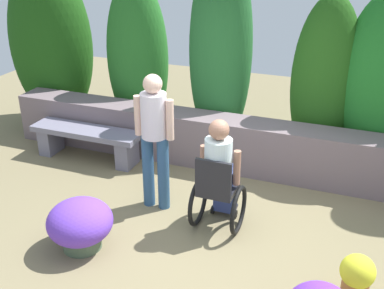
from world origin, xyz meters
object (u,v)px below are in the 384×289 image
at_px(person_in_wheelchair, 220,178).
at_px(person_standing_companion, 154,133).
at_px(flower_pot_red_accent, 357,277).
at_px(stone_bench, 87,139).
at_px(flower_pot_small_foreground, 80,224).

height_order(person_in_wheelchair, person_standing_companion, person_standing_companion).
bearing_deg(person_in_wheelchair, flower_pot_red_accent, -14.55).
distance_m(person_in_wheelchair, flower_pot_red_accent, 1.73).
height_order(stone_bench, flower_pot_small_foreground, flower_pot_small_foreground).
relative_size(person_in_wheelchair, person_standing_companion, 0.79).
distance_m(stone_bench, person_standing_companion, 1.83).
height_order(stone_bench, flower_pot_red_accent, flower_pot_red_accent).
bearing_deg(flower_pot_red_accent, flower_pot_small_foreground, -175.51).
distance_m(stone_bench, person_in_wheelchair, 2.55).
bearing_deg(stone_bench, flower_pot_red_accent, -25.97).
relative_size(person_standing_companion, flower_pot_small_foreground, 2.40).
distance_m(person_standing_companion, flower_pot_red_accent, 2.63).
height_order(stone_bench, person_in_wheelchair, person_in_wheelchair).
height_order(person_standing_companion, flower_pot_small_foreground, person_standing_companion).
bearing_deg(flower_pot_small_foreground, stone_bench, 120.42).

